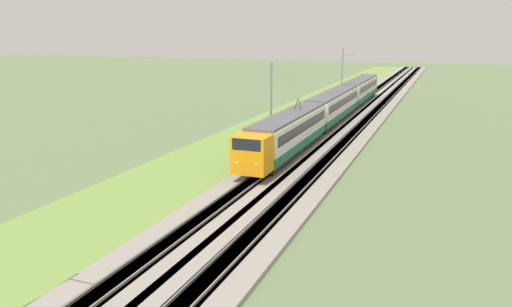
{
  "coord_description": "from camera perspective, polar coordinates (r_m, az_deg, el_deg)",
  "views": [
    {
      "loc": [
        -6.34,
        -13.65,
        11.51
      ],
      "look_at": [
        28.98,
        0.0,
        2.3
      ],
      "focal_mm": 35.0,
      "sensor_mm": 36.0,
      "label": 1
    }
  ],
  "objects": [
    {
      "name": "passenger_train",
      "position": [
        65.34,
        8.91,
        5.54
      ],
      "size": [
        59.34,
        2.88,
        5.24
      ],
      "rotation": [
        0.0,
        0.0,
        3.14
      ],
      "color": "orange",
      "rests_on": "ground"
    },
    {
      "name": "track_main",
      "position": [
        59.07,
        7.38,
        2.47
      ],
      "size": [
        240.0,
        1.57,
        0.45
      ],
      "color": "#4C4238",
      "rests_on": "ground"
    },
    {
      "name": "catenary_mast_mid",
      "position": [
        49.57,
        1.79,
        5.54
      ],
      "size": [
        0.22,
        2.56,
        8.73
      ],
      "color": "slate",
      "rests_on": "ground"
    },
    {
      "name": "track_adjacent",
      "position": [
        58.3,
        11.08,
        2.18
      ],
      "size": [
        240.0,
        1.57,
        0.45
      ],
      "color": "#4C4238",
      "rests_on": "ground"
    },
    {
      "name": "catenary_mast_far",
      "position": [
        82.65,
        9.83,
        8.72
      ],
      "size": [
        0.22,
        2.56,
        9.04
      ],
      "color": "slate",
      "rests_on": "ground"
    },
    {
      "name": "grass_verge",
      "position": [
        60.9,
        1.48,
        2.82
      ],
      "size": [
        240.0,
        9.51,
        0.12
      ],
      "color": "olive",
      "rests_on": "ground"
    },
    {
      "name": "ballast_adjacent",
      "position": [
        58.3,
        11.07,
        2.17
      ],
      "size": [
        240.0,
        4.4,
        0.3
      ],
      "color": "gray",
      "rests_on": "ground"
    },
    {
      "name": "ballast_main",
      "position": [
        59.07,
        7.38,
        2.46
      ],
      "size": [
        240.0,
        4.4,
        0.3
      ],
      "color": "gray",
      "rests_on": "ground"
    }
  ]
}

